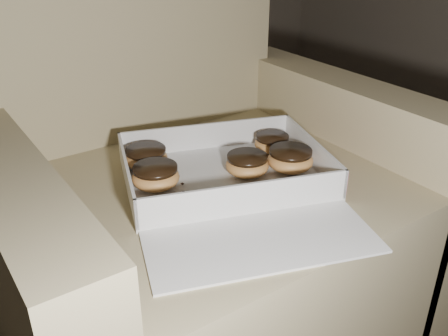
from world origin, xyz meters
TOP-DOWN VIEW (x-y plane):
  - armchair at (0.40, 0.84)m, footprint 0.95×0.80m
  - bakery_box at (0.40, 0.71)m, footprint 0.56×0.60m
  - donut_a at (0.55, 0.70)m, footprint 0.10×0.10m
  - donut_b at (0.46, 0.73)m, footprint 0.09×0.09m
  - donut_c at (0.58, 0.80)m, footprint 0.08×0.08m
  - donut_d at (0.29, 0.89)m, footprint 0.10×0.10m
  - donut_e at (0.26, 0.80)m, footprint 0.10×0.10m
  - crumb_a at (0.56, 0.65)m, footprint 0.01×0.01m
  - crumb_b at (0.32, 0.78)m, footprint 0.01×0.01m
  - crumb_c at (0.30, 0.74)m, footprint 0.01×0.01m
  - crumb_d at (0.43, 0.68)m, footprint 0.01×0.01m
  - crumb_e at (0.30, 0.65)m, footprint 0.01×0.01m

SIDE VIEW (x-z plane):
  - armchair at x=0.40m, z-range -0.18..0.81m
  - crumb_a at x=0.56m, z-range 0.45..0.46m
  - crumb_b at x=0.32m, z-range 0.45..0.46m
  - crumb_c at x=0.30m, z-range 0.45..0.46m
  - crumb_d at x=0.43m, z-range 0.45..0.46m
  - crumb_e at x=0.30m, z-range 0.45..0.46m
  - bakery_box at x=0.40m, z-range 0.42..0.49m
  - donut_c at x=0.58m, z-range 0.45..0.50m
  - donut_b at x=0.46m, z-range 0.45..0.50m
  - donut_d at x=0.29m, z-range 0.45..0.50m
  - donut_e at x=0.26m, z-range 0.45..0.50m
  - donut_a at x=0.55m, z-range 0.45..0.50m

